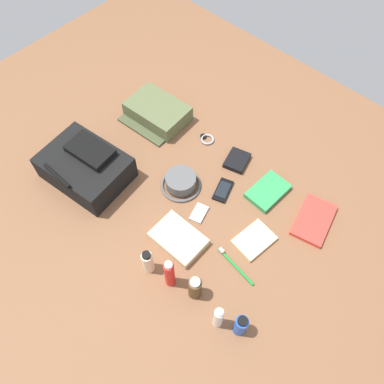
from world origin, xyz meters
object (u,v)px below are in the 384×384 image
sunscreen_spray (170,274)px  travel_guidebook (268,191)px  toiletry_pouch (157,112)px  wristwatch (207,139)px  media_player (199,213)px  cologne_bottle (195,288)px  lotion_bottle (148,262)px  toothpaste_tube (218,318)px  folded_towel (178,239)px  bucket_hat (181,182)px  toothbrush (234,264)px  paperback_novel (314,220)px  notepad (254,240)px  wallet (237,160)px  cell_phone (223,190)px  deodorant_spray (241,325)px  backpack (86,167)px

sunscreen_spray → travel_guidebook: sunscreen_spray is taller
toiletry_pouch → wristwatch: toiletry_pouch is taller
toiletry_pouch → media_player: (-0.49, 0.25, -0.03)m
cologne_bottle → wristwatch: size_ratio=1.75×
cologne_bottle → lotion_bottle: (0.19, 0.05, 0.00)m
toothpaste_tube → folded_towel: size_ratio=0.73×
bucket_hat → toothbrush: (-0.39, 0.12, -0.02)m
toiletry_pouch → paperback_novel: bearing=-177.5°
notepad → toothbrush: bearing=99.3°
paperback_novel → wallet: size_ratio=2.09×
toiletry_pouch → travel_guidebook: (-0.64, -0.02, -0.03)m
toothbrush → folded_towel: (0.22, 0.07, 0.01)m
toiletry_pouch → wristwatch: (-0.26, -0.06, -0.03)m
media_player → notepad: size_ratio=0.64×
cologne_bottle → toiletry_pouch: bearing=-35.5°
lotion_bottle → wallet: (0.07, -0.60, -0.05)m
cell_phone → toothbrush: (-0.24, 0.22, -0.00)m
deodorant_spray → toiletry_pouch: bearing=-28.6°
cell_phone → paperback_novel: bearing=-158.9°
toothpaste_tube → toothbrush: bearing=-65.0°
folded_towel → cologne_bottle: bearing=149.8°
toothpaste_tube → wristwatch: toothpaste_tube is taller
paperback_novel → folded_towel: (0.34, 0.43, 0.01)m
cologne_bottle → travel_guidebook: 0.53m
sunscreen_spray → wristwatch: size_ratio=2.43×
travel_guidebook → notepad: bearing=114.1°
lotion_bottle → toothpaste_tube: bearing=-176.2°
lotion_bottle → wallet: bearing=-83.2°
backpack → folded_towel: backpack is taller
bucket_hat → toothpaste_tube: bearing=146.2°
toothpaste_tube → lotion_bottle: bearing=3.8°
deodorant_spray → travel_guidebook: 0.58m
toiletry_pouch → notepad: bearing=165.3°
toothpaste_tube → folded_towel: toothpaste_tube is taller
deodorant_spray → cell_phone: (0.41, -0.39, -0.05)m
toothpaste_tube → paperback_novel: toothpaste_tube is taller
toiletry_pouch → lotion_bottle: size_ratio=2.23×
backpack → wallet: size_ratio=3.39×
cell_phone → wristwatch: bearing=-34.5°
cologne_bottle → folded_towel: size_ratio=0.62×
backpack → toiletry_pouch: bearing=-87.5°
travel_guidebook → wallet: same height
paperback_novel → wristwatch: paperback_novel is taller
travel_guidebook → sunscreen_spray: bearing=87.1°
backpack → toiletry_pouch: size_ratio=1.29×
folded_towel → backpack: bearing=4.6°
paperback_novel → notepad: paperback_novel is taller
sunscreen_spray → toothbrush: size_ratio=0.92×
travel_guidebook → cell_phone: travel_guidebook is taller
media_player → bucket_hat: bearing=-17.9°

